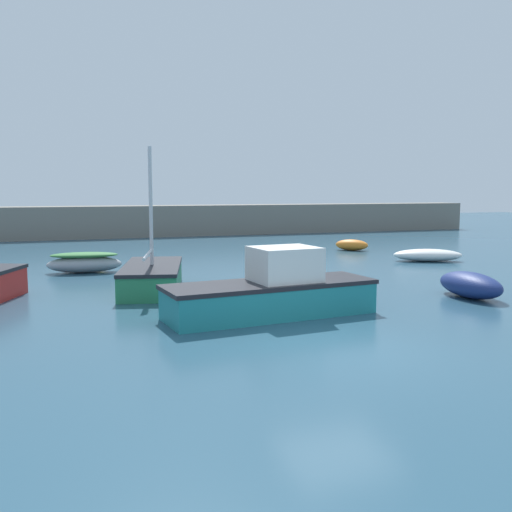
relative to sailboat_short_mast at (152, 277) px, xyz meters
name	(u,v)px	position (x,y,z in m)	size (l,w,h in m)	color
ground_plane	(338,354)	(2.66, -8.86, -0.58)	(120.00, 120.00, 0.20)	#284C60
harbor_breakwater	(137,221)	(2.66, 23.31, 0.67)	(56.52, 2.63, 2.31)	slate
sailboat_short_mast	(152,277)	(0.00, 0.00, 0.00)	(3.02, 5.38, 5.00)	#287A4C
fishing_dinghy_green	(352,245)	(13.08, 9.37, -0.16)	(2.03, 2.02, 0.64)	orange
motorboat_with_cabin	(273,292)	(2.56, -5.15, 0.20)	(6.18, 2.46, 1.93)	teal
rowboat_with_red_cover	(84,262)	(-2.03, 5.30, -0.04)	(3.22, 1.51, 0.87)	gray
rowboat_white_midwater	(428,255)	(14.17, 3.68, -0.18)	(3.58, 2.52, 0.61)	white
open_tender_yellow	(470,285)	(9.63, -4.79, -0.06)	(1.32, 2.70, 0.84)	navy
mooring_buoy_yellow	(102,258)	(-1.06, 8.71, -0.27)	(0.43, 0.43, 0.43)	yellow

